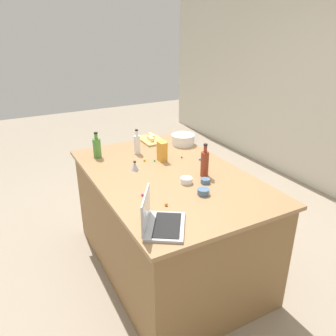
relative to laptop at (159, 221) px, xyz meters
name	(u,v)px	position (x,y,z in m)	size (l,w,h in m)	color
ground_plane	(168,264)	(-0.65, 0.41, -0.95)	(12.00, 12.00, 0.00)	gray
island_counter	(168,221)	(-0.65, 0.41, -0.50)	(1.77, 1.14, 0.90)	olive
laptop	(159,221)	(0.00, 0.00, 0.00)	(0.38, 0.36, 0.22)	#B7B7BC
mixing_bowl_large	(183,139)	(-1.19, 0.87, 0.01)	(0.23, 0.23, 0.10)	white
bottle_soy	(205,163)	(-0.48, 0.64, 0.06)	(0.06, 0.06, 0.27)	maroon
bottle_olive	(97,147)	(-1.26, 0.02, 0.05)	(0.07, 0.07, 0.23)	#4C8C38
bottle_vinegar	(137,144)	(-1.18, 0.37, 0.05)	(0.06, 0.06, 0.23)	white
cutting_board	(151,140)	(-1.44, 0.64, -0.04)	(0.33, 0.21, 0.02)	tan
butter_stick_left	(151,139)	(-1.41, 0.61, -0.01)	(0.11, 0.04, 0.04)	#F4E58C
butter_stick_right	(151,136)	(-1.48, 0.66, -0.01)	(0.11, 0.04, 0.04)	#F4E58C
ramekin_small	(203,192)	(-0.22, 0.46, -0.03)	(0.09, 0.09, 0.04)	slate
ramekin_medium	(205,181)	(-0.37, 0.57, -0.03)	(0.07, 0.07, 0.04)	slate
ramekin_wide	(186,180)	(-0.43, 0.45, -0.02)	(0.09, 0.09, 0.05)	white
kitchen_timer	(135,166)	(-0.84, 0.20, -0.01)	(0.07, 0.07, 0.08)	#B2B2B7
candy_bag	(162,151)	(-0.92, 0.49, 0.04)	(0.09, 0.06, 0.17)	gold
candy_0	(182,157)	(-0.89, 0.67, -0.04)	(0.02, 0.02, 0.02)	red
candy_1	(166,204)	(-0.20, 0.15, -0.04)	(0.02, 0.02, 0.02)	orange
candy_2	(155,161)	(-0.93, 0.42, -0.04)	(0.01, 0.01, 0.01)	green
candy_3	(144,160)	(-0.98, 0.35, -0.04)	(0.02, 0.02, 0.02)	yellow
candy_4	(142,195)	(-0.40, 0.07, -0.04)	(0.02, 0.02, 0.02)	#CC3399
candy_5	(200,159)	(-0.76, 0.78, -0.04)	(0.02, 0.02, 0.02)	blue
candy_6	(179,146)	(-1.15, 0.79, -0.04)	(0.02, 0.02, 0.02)	orange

